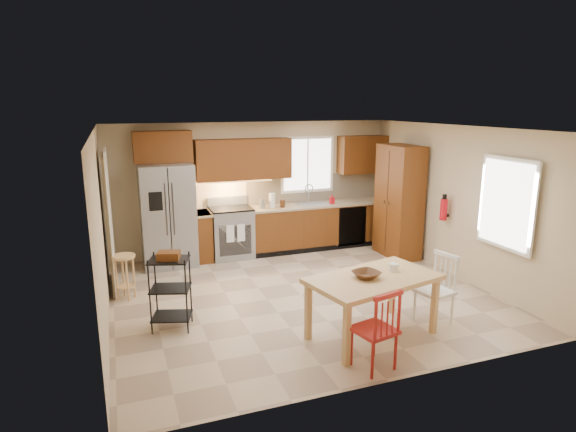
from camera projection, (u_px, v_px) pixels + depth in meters
The scene contains 33 objects.
floor at pixel (301, 295), 7.32m from camera, with size 5.50×5.50×0.00m, color tan.
ceiling at pixel (302, 128), 6.74m from camera, with size 5.50×5.00×0.02m, color silver.
wall_back at pixel (254, 187), 9.32m from camera, with size 5.50×0.02×2.50m, color #CCB793.
wall_front at pixel (395, 269), 4.75m from camera, with size 5.50×0.02×2.50m, color #CCB793.
wall_left at pixel (101, 232), 6.11m from camera, with size 0.02×5.00×2.50m, color #CCB793.
wall_right at pixel (456, 202), 7.95m from camera, with size 0.02×5.00×2.50m, color #CCB793.
refrigerator at pixel (168, 215), 8.49m from camera, with size 0.92×0.75×1.82m, color gray.
range_stove at pixel (231, 233), 9.03m from camera, with size 0.76×0.63×0.92m, color gray.
base_cabinet_narrow at pixel (202, 236), 8.86m from camera, with size 0.30×0.60×0.90m, color #632E12.
base_cabinet_run at pixel (321, 225), 9.66m from camera, with size 2.92×0.60×0.90m, color #632E12.
dishwasher at pixel (352, 226), 9.58m from camera, with size 0.60×0.02×0.78m, color black.
backsplash at pixel (316, 187), 9.75m from camera, with size 2.92×0.03×0.55m, color beige.
upper_over_fridge at pixel (163, 147), 8.40m from camera, with size 1.00×0.35×0.55m, color #59270E.
upper_left_block at pixel (243, 159), 8.94m from camera, with size 1.80×0.35×0.75m, color #59270E.
upper_right_block at pixel (363, 154), 9.78m from camera, with size 1.00×0.35×0.75m, color #59270E.
window_back at pixel (307, 164), 9.57m from camera, with size 1.12×0.04×1.12m, color white.
sink at pixel (312, 206), 9.50m from camera, with size 0.62×0.46×0.16m, color gray.
undercab_glow at pixel (228, 181), 8.91m from camera, with size 1.60×0.30×0.01m, color #FFBF66.
soap_bottle at pixel (332, 199), 9.50m from camera, with size 0.09×0.09×0.19m, color #B80C18.
paper_towel at pixel (272, 200), 9.13m from camera, with size 0.12×0.12×0.28m, color white.
canister_steel at pixel (262, 204), 9.07m from camera, with size 0.11×0.11×0.18m, color gray.
canister_wood at pixel (283, 204), 9.18m from camera, with size 0.10×0.10×0.14m, color #4C2C14.
pantry at pixel (399, 201), 8.99m from camera, with size 0.50×0.95×2.10m, color #632E12.
fire_extinguisher at pixel (444, 209), 8.08m from camera, with size 0.12×0.12×0.36m, color #B80C18.
window_right at pixel (507, 204), 6.83m from camera, with size 0.04×1.02×1.32m, color white.
doorway at pixel (109, 223), 7.38m from camera, with size 0.04×0.95×2.10m, color #8C7A59.
dining_table at pixel (372, 307), 5.94m from camera, with size 1.58×0.89×0.77m, color tan, non-canonical shape.
chair_red at pixel (374, 328), 5.21m from camera, with size 0.44×0.44×0.93m, color #A81E19, non-canonical shape.
chair_white at pixel (434, 290), 6.29m from camera, with size 0.44×0.44×0.93m, color white, non-canonical shape.
table_bowl at pixel (366, 278), 5.82m from camera, with size 0.32×0.32×0.08m, color #4C2C14.
table_jar at pixel (394, 269), 6.05m from camera, with size 0.12×0.12×0.14m, color white.
bar_stool at pixel (125, 277), 7.11m from camera, with size 0.33×0.33×0.68m, color tan, non-canonical shape.
utility_cart at pixel (171, 292), 6.14m from camera, with size 0.49×0.38×0.98m, color black, non-canonical shape.
Camera 1 is at (-2.53, -6.36, 2.85)m, focal length 30.00 mm.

